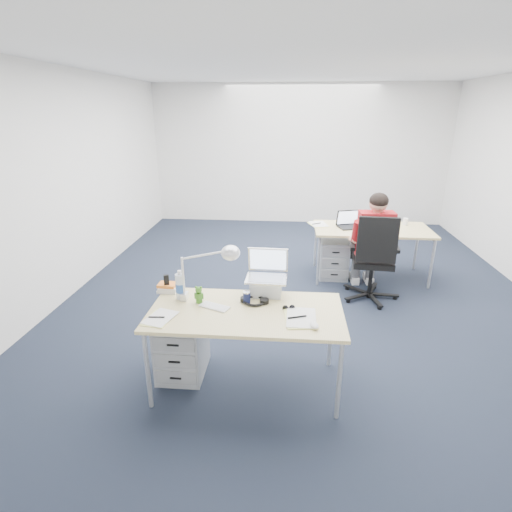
# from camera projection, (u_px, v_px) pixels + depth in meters

# --- Properties ---
(floor) EXTENTS (7.00, 7.00, 0.00)m
(floor) POSITION_uv_depth(u_px,v_px,m) (300.00, 289.00, 5.41)
(floor) COLOR black
(floor) RESTS_ON ground
(room) EXTENTS (6.02, 7.02, 2.80)m
(room) POSITION_uv_depth(u_px,v_px,m) (306.00, 160.00, 4.82)
(room) COLOR silver
(room) RESTS_ON ground
(desk_near) EXTENTS (1.60, 0.80, 0.73)m
(desk_near) POSITION_uv_depth(u_px,v_px,m) (246.00, 316.00, 3.31)
(desk_near) COLOR tan
(desk_near) RESTS_ON ground
(desk_far) EXTENTS (1.60, 0.80, 0.73)m
(desk_far) POSITION_uv_depth(u_px,v_px,m) (372.00, 231.00, 5.59)
(desk_far) COLOR tan
(desk_far) RESTS_ON ground
(office_chair) EXTENTS (0.78, 0.78, 1.13)m
(office_chair) POSITION_uv_depth(u_px,v_px,m) (371.00, 275.00, 5.04)
(office_chair) COLOR black
(office_chair) RESTS_ON ground
(seated_person) EXTENTS (0.43, 0.75, 1.35)m
(seated_person) POSITION_uv_depth(u_px,v_px,m) (371.00, 244.00, 5.09)
(seated_person) COLOR maroon
(seated_person) RESTS_ON ground
(drawer_pedestal_near) EXTENTS (0.40, 0.50, 0.55)m
(drawer_pedestal_near) POSITION_uv_depth(u_px,v_px,m) (182.00, 346.00, 3.62)
(drawer_pedestal_near) COLOR #AEB1B4
(drawer_pedestal_near) RESTS_ON ground
(drawer_pedestal_far) EXTENTS (0.40, 0.50, 0.55)m
(drawer_pedestal_far) POSITION_uv_depth(u_px,v_px,m) (333.00, 258.00, 5.77)
(drawer_pedestal_far) COLOR #AEB1B4
(drawer_pedestal_far) RESTS_ON ground
(silver_laptop) EXTENTS (0.37, 0.30, 0.39)m
(silver_laptop) POSITION_uv_depth(u_px,v_px,m) (266.00, 274.00, 3.54)
(silver_laptop) COLOR silver
(silver_laptop) RESTS_ON desk_near
(wireless_keyboard) EXTENTS (0.28, 0.20, 0.01)m
(wireless_keyboard) POSITION_uv_depth(u_px,v_px,m) (215.00, 307.00, 3.35)
(wireless_keyboard) COLOR white
(wireless_keyboard) RESTS_ON desk_near
(computer_mouse) EXTENTS (0.09, 0.12, 0.04)m
(computer_mouse) POSITION_uv_depth(u_px,v_px,m) (314.00, 325.00, 3.03)
(computer_mouse) COLOR white
(computer_mouse) RESTS_ON desk_near
(headphones) EXTENTS (0.28, 0.23, 0.04)m
(headphones) POSITION_uv_depth(u_px,v_px,m) (255.00, 300.00, 3.43)
(headphones) COLOR black
(headphones) RESTS_ON desk_near
(can_koozie) EXTENTS (0.08, 0.08, 0.10)m
(can_koozie) POSITION_uv_depth(u_px,v_px,m) (247.00, 297.00, 3.41)
(can_koozie) COLOR #161C44
(can_koozie) RESTS_ON desk_near
(water_bottle) EXTENTS (0.10, 0.10, 0.26)m
(water_bottle) POSITION_uv_depth(u_px,v_px,m) (180.00, 285.00, 3.46)
(water_bottle) COLOR silver
(water_bottle) RESTS_ON desk_near
(bear_figurine) EXTENTS (0.08, 0.07, 0.15)m
(bear_figurine) POSITION_uv_depth(u_px,v_px,m) (199.00, 294.00, 3.41)
(bear_figurine) COLOR #29711E
(bear_figurine) RESTS_ON desk_near
(book_stack) EXTENTS (0.20, 0.16, 0.08)m
(book_stack) POSITION_uv_depth(u_px,v_px,m) (168.00, 288.00, 3.63)
(book_stack) COLOR silver
(book_stack) RESTS_ON desk_near
(cordless_phone) EXTENTS (0.05, 0.04, 0.17)m
(cordless_phone) POSITION_uv_depth(u_px,v_px,m) (167.00, 284.00, 3.60)
(cordless_phone) COLOR black
(cordless_phone) RESTS_ON desk_near
(papers_left) EXTENTS (0.25, 0.31, 0.01)m
(papers_left) POSITION_uv_depth(u_px,v_px,m) (159.00, 318.00, 3.16)
(papers_left) COLOR #EAED89
(papers_left) RESTS_ON desk_near
(papers_right) EXTENTS (0.24, 0.34, 0.01)m
(papers_right) POSITION_uv_depth(u_px,v_px,m) (300.00, 318.00, 3.16)
(papers_right) COLOR #EAED89
(papers_right) RESTS_ON desk_near
(sunglasses) EXTENTS (0.12, 0.07, 0.03)m
(sunglasses) POSITION_uv_depth(u_px,v_px,m) (289.00, 308.00, 3.31)
(sunglasses) COLOR black
(sunglasses) RESTS_ON desk_near
(desk_lamp) EXTENTS (0.49, 0.25, 0.53)m
(desk_lamp) POSITION_uv_depth(u_px,v_px,m) (201.00, 272.00, 3.38)
(desk_lamp) COLOR silver
(desk_lamp) RESTS_ON desk_near
(dark_laptop) EXTENTS (0.42, 0.41, 0.25)m
(dark_laptop) POSITION_uv_depth(u_px,v_px,m) (352.00, 219.00, 5.56)
(dark_laptop) COLOR black
(dark_laptop) RESTS_ON desk_far
(far_cup) EXTENTS (0.08, 0.08, 0.10)m
(far_cup) POSITION_uv_depth(u_px,v_px,m) (405.00, 222.00, 5.73)
(far_cup) COLOR white
(far_cup) RESTS_ON desk_far
(far_papers) EXTENTS (0.29, 0.35, 0.01)m
(far_papers) POSITION_uv_depth(u_px,v_px,m) (318.00, 224.00, 5.75)
(far_papers) COLOR white
(far_papers) RESTS_ON desk_far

